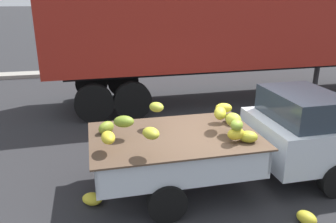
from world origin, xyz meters
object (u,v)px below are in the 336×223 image
Objects in this scene: fallen_banana_bunch_by_wheel at (307,218)px; fallen_banana_bunch_near_tailgate at (92,199)px; pickup_truck at (279,135)px; semi_trailer at (234,23)px.

fallen_banana_bunch_near_tailgate is at bearing 158.85° from fallen_banana_bunch_by_wheel.
pickup_truck is 3.63m from fallen_banana_bunch_near_tailgate.
semi_trailer is at bearing 76.69° from pickup_truck.
semi_trailer is 7.54m from fallen_banana_bunch_near_tailgate.
semi_trailer is 7.21m from fallen_banana_bunch_by_wheel.
semi_trailer is 36.62× the size of fallen_banana_bunch_by_wheel.
semi_trailer is at bearing 48.71° from fallen_banana_bunch_near_tailgate.
fallen_banana_bunch_near_tailgate is at bearing -177.82° from pickup_truck.
pickup_truck is at bearing 2.77° from fallen_banana_bunch_near_tailgate.
pickup_truck reaches higher than fallen_banana_bunch_by_wheel.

